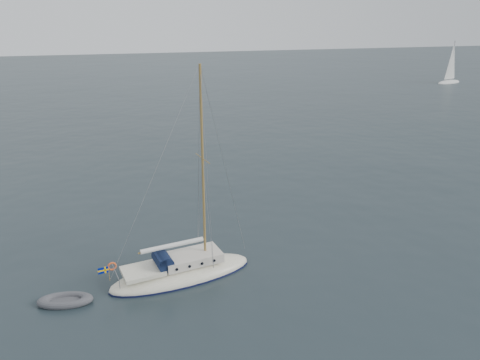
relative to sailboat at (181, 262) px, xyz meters
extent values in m
plane|color=black|center=(3.89, 0.23, -0.91)|extent=(300.00, 300.00, 0.00)
ellipsoid|color=white|center=(0.00, 0.00, -0.78)|extent=(8.04, 2.50, 1.34)
cube|color=beige|center=(0.62, 0.00, 0.14)|extent=(3.21, 1.70, 0.49)
cube|color=white|center=(-2.15, 0.00, 0.00)|extent=(2.14, 1.70, 0.22)
cylinder|color=black|center=(-1.03, 0.00, 0.39)|extent=(0.86, 1.47, 0.86)
cube|color=black|center=(-1.21, 0.00, 0.57)|extent=(0.40, 1.47, 0.36)
cylinder|color=brown|center=(1.43, 0.00, 5.25)|extent=(0.13, 0.13, 10.72)
cylinder|color=brown|center=(1.43, 0.00, 5.78)|extent=(0.04, 1.96, 0.04)
cylinder|color=brown|center=(-0.45, 0.00, 1.10)|extent=(3.75, 0.09, 0.09)
cylinder|color=silver|center=(-0.45, 0.00, 1.14)|extent=(3.49, 0.25, 0.25)
cylinder|color=gray|center=(-3.57, 0.00, 0.38)|extent=(0.04, 1.96, 0.04)
torus|color=#DE4F1D|center=(-3.62, 0.54, 0.38)|extent=(0.48, 0.09, 0.48)
cylinder|color=brown|center=(-3.89, 0.00, 0.29)|extent=(0.03, 0.03, 0.80)
cube|color=#001271|center=(-4.15, 0.00, 0.56)|extent=(0.54, 0.02, 0.34)
cube|color=#FFBF00|center=(-4.15, 0.00, 0.56)|extent=(0.55, 0.03, 0.08)
cube|color=#FFBF00|center=(-4.06, 0.00, 0.56)|extent=(0.08, 0.03, 0.36)
cylinder|color=black|center=(-0.54, 0.86, 0.14)|extent=(0.16, 0.05, 0.16)
cylinder|color=black|center=(-0.54, -0.86, 0.14)|extent=(0.16, 0.05, 0.16)
cylinder|color=black|center=(0.18, 0.86, 0.14)|extent=(0.16, 0.05, 0.16)
cylinder|color=black|center=(0.18, -0.86, 0.14)|extent=(0.16, 0.05, 0.16)
cylinder|color=black|center=(0.89, 0.86, 0.14)|extent=(0.16, 0.05, 0.16)
cylinder|color=black|center=(0.89, -0.86, 0.14)|extent=(0.16, 0.05, 0.16)
cylinder|color=black|center=(1.60, 0.86, 0.14)|extent=(0.16, 0.05, 0.16)
cylinder|color=black|center=(1.60, -0.86, 0.14)|extent=(0.16, 0.05, 0.16)
cube|color=#4B4B4F|center=(-6.07, -0.94, -0.79)|extent=(1.69, 0.69, 0.10)
ellipsoid|color=silver|center=(64.61, 59.41, -0.86)|extent=(6.73, 2.24, 1.12)
cylinder|color=gray|center=(64.61, 59.41, 3.57)|extent=(0.11, 0.11, 7.85)
cone|color=silver|center=(64.56, 59.41, 3.57)|extent=(3.59, 3.59, 7.29)
camera|label=1|loc=(-2.97, -22.66, 12.99)|focal=35.00mm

